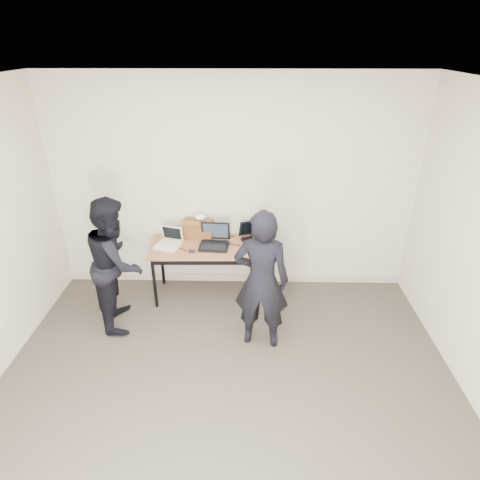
{
  "coord_description": "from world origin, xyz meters",
  "views": [
    {
      "loc": [
        0.19,
        -2.44,
        3.01
      ],
      "look_at": [
        0.1,
        1.6,
        0.95
      ],
      "focal_mm": 30.0,
      "sensor_mm": 36.0,
      "label": 1
    }
  ],
  "objects_px": {
    "leather_satchel": "(199,228)",
    "person_observer": "(116,263)",
    "laptop_center": "(215,241)",
    "person_typist": "(261,281)",
    "equipment_box": "(263,234)",
    "laptop_beige": "(169,243)",
    "desk": "(212,250)",
    "laptop_right": "(254,236)"
  },
  "relations": [
    {
      "from": "person_typist",
      "to": "laptop_beige",
      "type": "bearing_deg",
      "value": -30.69
    },
    {
      "from": "laptop_beige",
      "to": "leather_satchel",
      "type": "height_order",
      "value": "leather_satchel"
    },
    {
      "from": "leather_satchel",
      "to": "person_typist",
      "type": "xyz_separation_m",
      "value": [
        0.77,
        -1.1,
        -0.06
      ]
    },
    {
      "from": "laptop_right",
      "to": "person_observer",
      "type": "bearing_deg",
      "value": -176.0
    },
    {
      "from": "laptop_center",
      "to": "leather_satchel",
      "type": "distance_m",
      "value": 0.31
    },
    {
      "from": "desk",
      "to": "equipment_box",
      "type": "bearing_deg",
      "value": 15.6
    },
    {
      "from": "laptop_right",
      "to": "equipment_box",
      "type": "relative_size",
      "value": 1.51
    },
    {
      "from": "laptop_right",
      "to": "equipment_box",
      "type": "bearing_deg",
      "value": -10.22
    },
    {
      "from": "desk",
      "to": "leather_satchel",
      "type": "bearing_deg",
      "value": 127.11
    },
    {
      "from": "laptop_center",
      "to": "leather_satchel",
      "type": "relative_size",
      "value": 0.98
    },
    {
      "from": "laptop_center",
      "to": "leather_satchel",
      "type": "xyz_separation_m",
      "value": [
        -0.22,
        0.21,
        0.07
      ]
    },
    {
      "from": "laptop_center",
      "to": "person_typist",
      "type": "xyz_separation_m",
      "value": [
        0.55,
        -0.89,
        0.0
      ]
    },
    {
      "from": "laptop_beige",
      "to": "leather_satchel",
      "type": "relative_size",
      "value": 0.9
    },
    {
      "from": "person_observer",
      "to": "equipment_box",
      "type": "bearing_deg",
      "value": -77.93
    },
    {
      "from": "equipment_box",
      "to": "laptop_beige",
      "type": "bearing_deg",
      "value": -170.03
    },
    {
      "from": "leather_satchel",
      "to": "equipment_box",
      "type": "bearing_deg",
      "value": 7.03
    },
    {
      "from": "laptop_right",
      "to": "person_typist",
      "type": "xyz_separation_m",
      "value": [
        0.06,
        -1.05,
        0.01
      ]
    },
    {
      "from": "laptop_center",
      "to": "person_typist",
      "type": "relative_size",
      "value": 0.24
    },
    {
      "from": "person_typist",
      "to": "laptop_center",
      "type": "bearing_deg",
      "value": -51.13
    },
    {
      "from": "laptop_beige",
      "to": "laptop_center",
      "type": "distance_m",
      "value": 0.56
    },
    {
      "from": "person_typist",
      "to": "desk",
      "type": "bearing_deg",
      "value": -48.83
    },
    {
      "from": "laptop_center",
      "to": "desk",
      "type": "bearing_deg",
      "value": -146.44
    },
    {
      "from": "laptop_center",
      "to": "laptop_right",
      "type": "xyz_separation_m",
      "value": [
        0.49,
        0.15,
        -0.01
      ]
    },
    {
      "from": "desk",
      "to": "leather_satchel",
      "type": "xyz_separation_m",
      "value": [
        -0.18,
        0.23,
        0.19
      ]
    },
    {
      "from": "leather_satchel",
      "to": "person_observer",
      "type": "height_order",
      "value": "person_observer"
    },
    {
      "from": "desk",
      "to": "person_observer",
      "type": "distance_m",
      "value": 1.15
    },
    {
      "from": "laptop_beige",
      "to": "laptop_right",
      "type": "bearing_deg",
      "value": 26.83
    },
    {
      "from": "leather_satchel",
      "to": "person_observer",
      "type": "xyz_separation_m",
      "value": [
        -0.84,
        -0.74,
        -0.08
      ]
    },
    {
      "from": "person_typist",
      "to": "person_observer",
      "type": "height_order",
      "value": "person_typist"
    },
    {
      "from": "laptop_center",
      "to": "person_typist",
      "type": "height_order",
      "value": "person_typist"
    },
    {
      "from": "laptop_center",
      "to": "person_observer",
      "type": "relative_size",
      "value": 0.25
    },
    {
      "from": "laptop_beige",
      "to": "laptop_right",
      "type": "height_order",
      "value": "laptop_right"
    },
    {
      "from": "laptop_beige",
      "to": "person_typist",
      "type": "distance_m",
      "value": 1.4
    },
    {
      "from": "laptop_beige",
      "to": "laptop_right",
      "type": "xyz_separation_m",
      "value": [
        1.04,
        0.18,
        0.01
      ]
    },
    {
      "from": "desk",
      "to": "laptop_right",
      "type": "xyz_separation_m",
      "value": [
        0.52,
        0.17,
        0.11
      ]
    },
    {
      "from": "equipment_box",
      "to": "person_typist",
      "type": "xyz_separation_m",
      "value": [
        -0.04,
        -1.07,
        -0.02
      ]
    },
    {
      "from": "laptop_right",
      "to": "person_typist",
      "type": "bearing_deg",
      "value": -106.67
    },
    {
      "from": "leather_satchel",
      "to": "person_observer",
      "type": "relative_size",
      "value": 0.25
    },
    {
      "from": "equipment_box",
      "to": "desk",
      "type": "bearing_deg",
      "value": -163.05
    },
    {
      "from": "laptop_right",
      "to": "leather_satchel",
      "type": "xyz_separation_m",
      "value": [
        -0.71,
        0.05,
        0.07
      ]
    },
    {
      "from": "person_observer",
      "to": "person_typist",
      "type": "bearing_deg",
      "value": -113.71
    },
    {
      "from": "desk",
      "to": "person_observer",
      "type": "bearing_deg",
      "value": -154.58
    }
  ]
}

